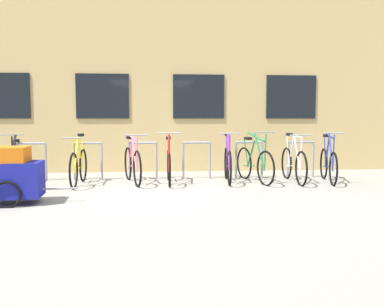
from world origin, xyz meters
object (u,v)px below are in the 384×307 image
Objects in this scene: bicycle_white at (293,163)px; bicycle_yellow at (79,165)px; bike_trailer at (11,174)px; bicycle_green at (254,163)px; bicycle_pink at (132,164)px; bicycle_purple at (228,163)px; bicycle_black at (16,165)px; bicycle_blue at (328,164)px; bicycle_red at (169,165)px.

bicycle_yellow reaches higher than bicycle_white.
bike_trailer is (-0.71, -1.86, 0.08)m from bicycle_yellow.
bicycle_pink is at bearing 178.17° from bicycle_green.
bicycle_purple reaches higher than bicycle_black.
bicycle_green is at bearing -7.15° from bicycle_purple.
bicycle_blue is at bearing -4.75° from bicycle_white.
bicycle_blue is (1.58, -0.14, -0.01)m from bicycle_green.
bicycle_blue is 4.18m from bicycle_pink.
bicycle_green is (-0.83, 0.07, -0.00)m from bicycle_white.
bicycle_black is at bearing 178.54° from bicycle_red.
bicycle_white is at bearing -1.59° from bicycle_red.
bicycle_purple is at bearing 3.23° from bicycle_red.
bicycle_purple reaches higher than bicycle_white.
bicycle_blue is (0.74, -0.06, -0.01)m from bicycle_white.
bicycle_purple is at bearing 174.05° from bicycle_white.
bicycle_green reaches higher than bike_trailer.
bike_trailer is at bearing -73.54° from bicycle_black.
bicycle_white is 3.43m from bicycle_pink.
bicycle_yellow is at bearing 69.19° from bike_trailer.
bicycle_black is at bearing 179.89° from bicycle_purple.
bicycle_red is (-2.66, 0.07, -0.01)m from bicycle_white.
bicycle_yellow reaches higher than bike_trailer.
bicycle_black is (-5.80, 0.15, 0.00)m from bicycle_white.
bicycle_red is at bearing 1.21° from bicycle_yellow.
bicycle_white is 5.53m from bike_trailer.
bicycle_purple reaches higher than bike_trailer.
bicycle_purple is at bearing -0.11° from bicycle_black.
bicycle_black is 2.06m from bike_trailer.
bicycle_green is at bearing 0.03° from bicycle_red.
bike_trailer is (-2.56, -1.90, 0.09)m from bicycle_red.
bicycle_green is at bearing 23.39° from bike_trailer.
bicycle_red is 0.77m from bicycle_pink.
bicycle_purple is 4.41m from bicycle_black.
bicycle_yellow is 1.09m from bicycle_pink.
bicycle_green is 1.03× the size of bicycle_blue.
bicycle_red is 3.14m from bicycle_black.
bicycle_pink is (1.09, 0.12, 0.01)m from bicycle_yellow.
bicycle_purple is 1.00× the size of bicycle_yellow.
bicycle_black is (-6.55, 0.22, 0.01)m from bicycle_blue.
bicycle_blue is 6.55m from bicycle_black.
bicycle_black is at bearing -179.91° from bicycle_pink.
bicycle_pink is 1.19× the size of bike_trailer.
bicycle_yellow is at bearing -173.54° from bicycle_pink.
bicycle_purple is at bearing 174.47° from bicycle_blue.
bicycle_green reaches higher than bicycle_black.
bicycle_purple is at bearing -0.35° from bicycle_pink.
bicycle_red reaches higher than bicycle_pink.
bicycle_blue is at bearing -1.89° from bicycle_black.
bicycle_yellow is at bearing 179.56° from bicycle_white.
bicycle_green is at bearing 175.05° from bicycle_blue.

